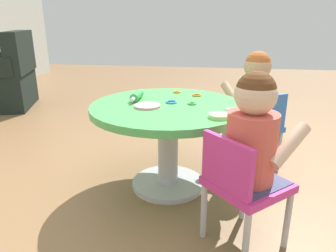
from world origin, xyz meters
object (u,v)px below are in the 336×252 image
object	(u,v)px
child_chair_right	(256,127)
seated_child_right	(255,92)
craft_scissors	(240,108)
craft_table	(168,125)
child_chair_left	(242,185)
armchair_dark	(1,81)
rolling_pin	(137,96)
seated_child_left	(253,133)

from	to	relation	value
child_chair_right	seated_child_right	world-z (taller)	seated_child_right
child_chair_right	craft_scissors	distance (m)	0.43
craft_table	child_chair_right	world-z (taller)	child_chair_right
craft_table	child_chair_left	distance (m)	0.63
armchair_dark	child_chair_left	bearing A→B (deg)	-127.96
craft_table	child_chair_right	bearing A→B (deg)	-59.46
armchair_dark	rolling_pin	bearing A→B (deg)	-126.17
child_chair_left	seated_child_right	xyz separation A→B (m)	(0.83, -0.12, 0.23)
craft_table	child_chair_left	size ratio (longest dim) A/B	1.65
armchair_dark	rolling_pin	size ratio (longest dim) A/B	3.93
armchair_dark	craft_scissors	size ratio (longest dim) A/B	6.38
child_chair_left	seated_child_right	size ratio (longest dim) A/B	1.05
seated_child_left	armchair_dark	size ratio (longest dim) A/B	0.56
child_chair_left	craft_scissors	bearing A→B (deg)	-0.47
craft_table	child_chair_left	xyz separation A→B (m)	(-0.48, -0.40, -0.09)
child_chair_left	rolling_pin	distance (m)	0.85
seated_child_left	rolling_pin	bearing A→B (deg)	49.54
craft_table	seated_child_right	distance (m)	0.64
seated_child_left	child_chair_right	xyz separation A→B (m)	(0.77, -0.11, -0.23)
seated_child_left	child_chair_right	world-z (taller)	seated_child_left
armchair_dark	rolling_pin	world-z (taller)	armchair_dark
child_chair_left	child_chair_right	bearing A→B (deg)	-10.00
seated_child_right	armchair_dark	bearing A→B (deg)	66.54
rolling_pin	craft_scissors	distance (m)	0.61
seated_child_left	rolling_pin	size ratio (longest dim) A/B	2.22
craft_table	rolling_pin	distance (m)	0.26
seated_child_right	armchair_dark	distance (m)	2.91
seated_child_left	craft_scissors	size ratio (longest dim) A/B	3.60
seated_child_right	child_chair_left	bearing A→B (deg)	171.89
seated_child_left	child_chair_left	bearing A→B (deg)	132.66
craft_table	armchair_dark	size ratio (longest dim) A/B	0.98
craft_table	child_chair_right	size ratio (longest dim) A/B	1.65
child_chair_left	craft_scissors	distance (m)	0.49
child_chair_left	armchair_dark	world-z (taller)	armchair_dark
child_chair_left	rolling_pin	bearing A→B (deg)	46.76
seated_child_left	child_chair_right	distance (m)	0.81
craft_table	seated_child_left	bearing A→B (deg)	-136.86
seated_child_right	armchair_dark	world-z (taller)	armchair_dark
child_chair_right	craft_scissors	bearing A→B (deg)	158.70
craft_table	seated_child_left	xyz separation A→B (m)	(-0.45, -0.42, 0.14)
craft_table	child_chair_right	distance (m)	0.63
child_chair_right	armchair_dark	size ratio (longest dim) A/B	0.59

